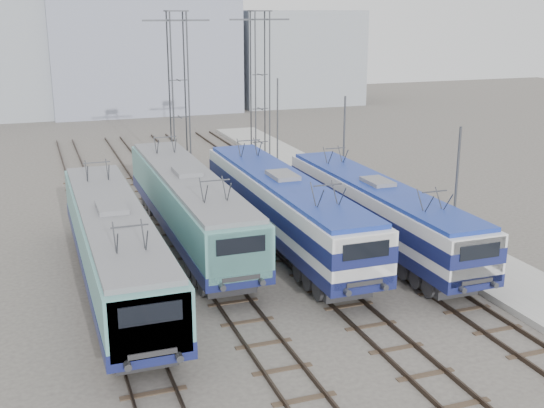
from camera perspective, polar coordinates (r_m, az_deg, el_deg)
The scene contains 14 objects.
ground at distance 28.46m, azimuth 2.30°, elevation -9.18°, with size 160.00×160.00×0.00m, color #514C47.
platform at distance 39.43m, azimuth 11.74°, elevation -2.00°, with size 4.00×70.00×0.30m, color #9E9E99.
locomotive_far_left at distance 30.41m, azimuth -13.03°, elevation -3.24°, with size 2.93×18.49×3.48m.
locomotive_center_left at distance 36.00m, azimuth -6.97°, elevation 0.14°, with size 2.99×18.89×3.55m.
locomotive_center_right at distance 35.20m, azimuth 1.00°, elevation -0.06°, with size 2.94×18.62×3.50m.
locomotive_far_right at distance 35.46m, azimuth 8.87°, elevation -0.41°, with size 2.73×17.23×3.24m.
catenary_tower_west at distance 47.19m, azimuth -7.79°, elevation 9.19°, with size 4.50×1.20×12.00m.
catenary_tower_east at distance 50.83m, azimuth -1.00°, elevation 9.81°, with size 4.50×1.20×12.00m.
mast_front at distance 32.85m, azimuth 15.08°, elevation 0.25°, with size 0.12×0.12×7.00m, color #3F4247.
mast_mid at distance 42.93m, azimuth 6.02°, elevation 4.34°, with size 0.12×0.12×7.00m, color #3F4247.
mast_rear at distance 53.81m, azimuth 0.46°, elevation 6.78°, with size 0.12×0.12×7.00m, color #3F4247.
safety_cone at distance 32.69m, azimuth 18.43°, elevation -5.55°, with size 0.33×0.33×0.52m, color orange.
building_center at distance 87.00m, azimuth -10.96°, elevation 13.65°, with size 22.00×14.00×18.00m, color #878DA3.
building_east at distance 92.45m, azimuth 1.75°, elevation 12.18°, with size 16.00×12.00×12.00m, color #8E969F.
Camera 1 is at (-9.76, -23.85, 12.08)m, focal length 45.00 mm.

